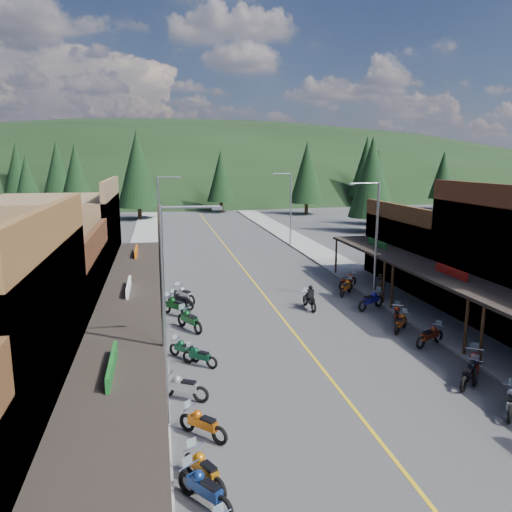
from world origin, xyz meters
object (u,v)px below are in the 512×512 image
pine_8 (28,189)px  bike_west_11 (181,300)px  bike_east_6 (474,364)px  bike_east_11 (346,286)px  bike_west_3 (204,487)px  bike_west_4 (204,468)px  bike_east_12 (348,280)px  bike_east_5 (469,373)px  pine_7 (18,171)px  streetlight_1 (161,216)px  streetlight_2 (375,235)px  pine_3 (221,176)px  bike_west_10 (176,305)px  pine_11 (372,177)px  bike_west_9 (190,319)px  pine_6 (443,175)px  bike_east_7 (430,335)px  shop_west_2 (20,308)px  bike_west_5 (203,422)px  pine_2 (138,168)px  pedestrian_east_b (380,285)px  bike_west_6 (183,386)px  bike_west_7 (200,355)px  bike_west_8 (184,348)px  streetlight_3 (289,205)px  rider_on_bike (310,299)px  bike_east_4 (511,401)px  pine_9 (377,181)px  bike_east_8 (401,322)px  pine_4 (307,172)px  bike_west_12 (184,294)px  pine_1 (58,172)px  shop_west_3 (56,251)px  pine_10 (76,179)px  shop_east_3 (439,251)px  streetlight_0 (168,308)px

pine_8 → bike_west_11: (16.05, -31.52, -5.39)m
bike_east_6 → bike_east_11: (-0.51, 13.97, -0.05)m
bike_west_3 → bike_west_4: 0.87m
bike_east_11 → bike_east_12: size_ratio=0.95×
bike_east_5 → pine_7: bearing=165.1°
streetlight_1 → streetlight_2: (13.90, -14.00, 0.00)m
pine_3 → bike_west_10: bearing=-99.9°
streetlight_1 → pine_11: (26.95, 16.00, 2.73)m
bike_west_3 → bike_west_9: bearing=51.5°
pine_6 → bike_west_11: pine_6 is taller
bike_west_4 → bike_east_7: bearing=8.2°
shop_west_2 → bike_west_5: bearing=-47.7°
pine_2 → pine_8: bearing=-123.7°
bike_west_4 → bike_west_5: size_ratio=1.02×
bike_west_4 → bike_east_6: bike_east_6 is taller
pine_6 → pine_11: pine_11 is taller
bike_east_7 → pedestrian_east_b: bearing=146.6°
streetlight_1 → bike_west_11: streetlight_1 is taller
bike_west_6 → bike_west_7: (0.93, 3.19, -0.08)m
streetlight_2 → bike_west_6: bearing=-138.1°
pine_6 → bike_east_7: pine_6 is taller
streetlight_1 → bike_west_5: bearing=-87.9°
pine_7 → bike_west_8: (25.85, -75.82, -6.70)m
bike_west_5 → bike_east_11: (11.61, 16.48, 0.03)m
streetlight_3 → rider_on_bike: size_ratio=3.66×
bike_west_4 → bike_east_4: bearing=-18.1°
bike_west_4 → bike_west_9: size_ratio=0.89×
pine_2 → pedestrian_east_b: pine_2 is taller
pine_3 → pine_9: (20.00, -21.00, -0.10)m
bike_west_9 → pine_2: bearing=65.7°
bike_west_11 → bike_east_7: bearing=-83.6°
bike_east_11 → rider_on_bike: rider_on_bike is taller
pine_9 → bike_west_9: (-29.65, -40.80, -5.71)m
pine_7 → pedestrian_east_b: pine_7 is taller
bike_east_8 → bike_west_4: bearing=-93.4°
pine_3 → pine_4: size_ratio=0.88×
bike_west_12 → bike_east_11: size_ratio=1.07×
bike_west_10 → bike_west_12: bike_west_10 is taller
pine_11 → bike_west_9: 42.92m
pine_1 → bike_east_7: (30.32, -70.55, -6.63)m
shop_west_2 → shop_west_3: size_ratio=1.00×
pine_9 → bike_east_11: (-18.30, -35.45, -5.77)m
pine_10 → bike_west_12: bearing=-73.0°
shop_east_3 → bike_west_12: 19.57m
shop_west_2 → streetlight_0: bearing=-48.5°
bike_west_7 → pedestrian_east_b: bearing=-16.3°
bike_west_8 → bike_east_6: size_ratio=0.81×
streetlight_3 → pine_10: bearing=141.3°
streetlight_2 → rider_on_bike: bearing=-166.0°
bike_east_6 → pine_1: bearing=144.4°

